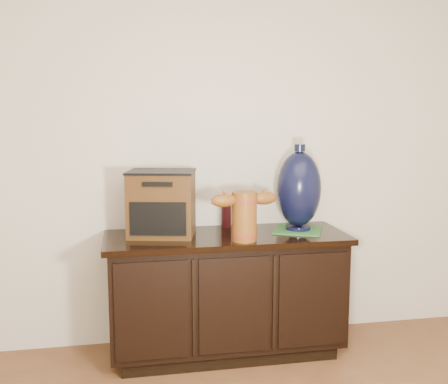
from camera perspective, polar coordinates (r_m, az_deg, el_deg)
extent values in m
plane|color=beige|center=(3.37, -0.63, 5.46)|extent=(4.50, 0.00, 4.50)
cube|color=black|center=(3.42, 0.23, -16.41)|extent=(1.29, 0.45, 0.08)
cube|color=black|center=(3.28, 0.23, -10.69)|extent=(1.40, 0.50, 0.64)
cube|color=black|center=(3.19, 0.24, -4.95)|extent=(1.46, 0.56, 0.03)
cube|color=black|center=(2.99, -7.84, -12.72)|extent=(0.41, 0.01, 0.56)
cube|color=black|center=(3.04, 1.17, -12.24)|extent=(0.41, 0.01, 0.56)
cube|color=black|center=(3.17, 9.63, -11.52)|extent=(0.41, 0.01, 0.56)
cylinder|color=brown|center=(3.00, 2.23, -2.68)|extent=(0.16, 0.16, 0.28)
cylinder|color=#4C190E|center=(3.02, 2.22, -4.62)|extent=(0.17, 0.17, 0.03)
cylinder|color=#4C190E|center=(2.98, 2.24, -0.89)|extent=(0.17, 0.17, 0.03)
ellipsoid|color=brown|center=(2.94, 0.00, -0.92)|extent=(0.16, 0.09, 0.08)
ellipsoid|color=brown|center=(3.03, 4.42, -0.67)|extent=(0.16, 0.09, 0.08)
cube|color=#442911|center=(3.15, -6.78, -1.32)|extent=(0.44, 0.38, 0.38)
cube|color=black|center=(3.01, -7.20, -2.93)|extent=(0.32, 0.08, 0.19)
cube|color=black|center=(3.13, -6.84, 2.21)|extent=(0.45, 0.39, 0.01)
cube|color=#2E632C|center=(3.31, 8.06, -4.13)|extent=(0.38, 0.38, 0.01)
cylinder|color=black|center=(3.31, 8.07, -3.87)|extent=(0.15, 0.15, 0.02)
ellipsoid|color=black|center=(3.27, 8.16, 0.32)|extent=(0.36, 0.36, 0.47)
cylinder|color=black|center=(3.24, 8.25, 4.79)|extent=(0.07, 0.07, 0.04)
cylinder|color=#520E15|center=(3.38, 0.26, -2.52)|extent=(0.06, 0.06, 0.16)
cylinder|color=silver|center=(3.36, 0.26, -1.00)|extent=(0.06, 0.06, 0.03)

